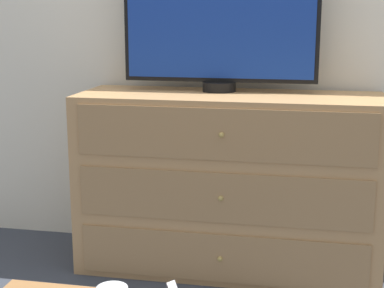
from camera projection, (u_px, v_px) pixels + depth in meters
ground_plane at (249, 246)px, 3.13m from camera, size 12.00×12.00×0.00m
dresser at (228, 183)px, 2.80m from camera, size 1.41×0.50×0.85m
tv at (220, 14)px, 2.74m from camera, size 0.92×0.16×0.70m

